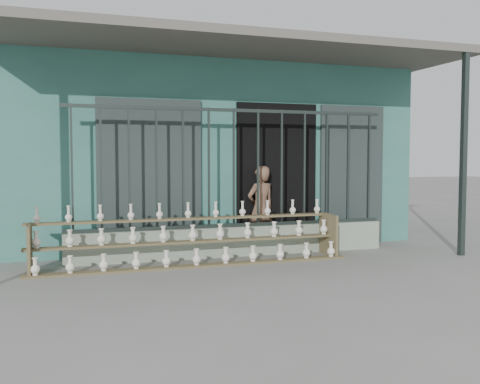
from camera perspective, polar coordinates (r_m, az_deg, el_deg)
name	(u,v)px	position (r m, az deg, el deg)	size (l,w,h in m)	color
ground	(264,273)	(7.05, 2.57, -8.62)	(60.00, 60.00, 0.00)	slate
workshop_building	(191,152)	(10.95, -5.29, 4.25)	(7.40, 6.60, 3.21)	#336D61
parapet_wall	(234,241)	(8.22, -0.66, -5.27)	(5.00, 0.20, 0.45)	gray
security_fence	(234,168)	(8.12, -0.66, 2.58)	(5.00, 0.04, 1.80)	#283330
shelf_rack	(193,239)	(7.61, -5.09, -4.99)	(4.50, 0.68, 0.85)	brown
elderly_woman	(261,208)	(8.66, 2.24, -1.76)	(0.50, 0.33, 1.37)	brown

